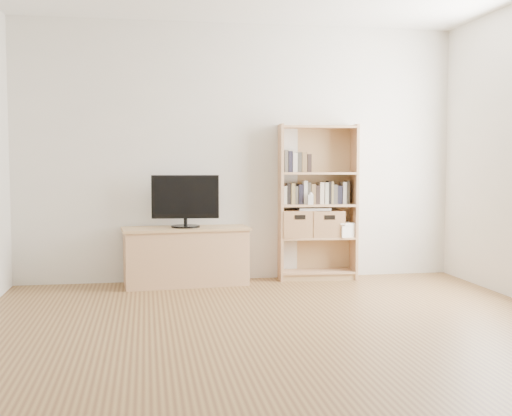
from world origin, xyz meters
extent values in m
cube|color=brown|center=(0.00, 0.00, 0.00)|extent=(4.50, 5.00, 0.01)
cube|color=silver|center=(0.00, 2.50, 1.30)|extent=(4.50, 0.02, 2.60)
cube|color=tan|center=(-0.58, 2.28, 0.27)|extent=(1.22, 0.55, 0.54)
cube|color=tan|center=(0.78, 2.36, 0.79)|extent=(0.81, 0.33, 1.59)
cube|color=black|center=(-0.58, 2.28, 0.82)|extent=(0.66, 0.12, 0.51)
cube|color=#AFAA95|center=(0.78, 2.38, 0.88)|extent=(0.82, 0.23, 0.22)
cube|color=#AFAA95|center=(0.61, 2.39, 1.20)|extent=(0.36, 0.14, 0.18)
cube|color=white|center=(0.69, 2.28, 0.83)|extent=(0.06, 0.04, 0.10)
cube|color=brown|center=(0.57, 2.37, 0.58)|extent=(0.34, 0.28, 0.27)
cube|color=brown|center=(0.88, 2.35, 0.58)|extent=(0.34, 0.29, 0.27)
cube|color=silver|center=(0.74, 2.36, 0.73)|extent=(0.34, 0.26, 0.03)
cube|color=silver|center=(1.05, 2.34, 0.50)|extent=(0.24, 0.30, 0.12)
camera|label=1|loc=(-0.95, -4.00, 1.21)|focal=45.00mm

